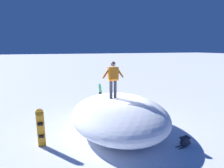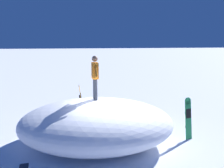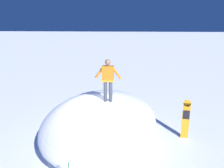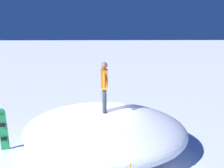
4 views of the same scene
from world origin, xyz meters
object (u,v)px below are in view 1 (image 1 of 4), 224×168
(backpack_near, at_px, (185,142))
(snowboard_primary_upright, at_px, (101,96))
(snowboarder_standing, at_px, (113,77))
(snowboard_secondary_upright, at_px, (41,128))

(backpack_near, bearing_deg, snowboard_primary_upright, -163.92)
(snowboarder_standing, bearing_deg, snowboard_primary_upright, 171.67)
(snowboard_secondary_upright, height_order, backpack_near, snowboard_secondary_upright)
(snowboard_primary_upright, relative_size, snowboard_secondary_upright, 1.02)
(snowboard_primary_upright, height_order, snowboard_secondary_upright, snowboard_primary_upright)
(snowboarder_standing, distance_m, snowboard_primary_upright, 4.01)
(snowboarder_standing, xyz_separation_m, snowboard_secondary_upright, (0.39, -3.13, -1.73))
(snowboard_primary_upright, xyz_separation_m, backpack_near, (5.84, 1.68, -0.65))
(snowboard_secondary_upright, bearing_deg, backpack_near, 70.71)
(snowboard_secondary_upright, xyz_separation_m, backpack_near, (1.87, 5.33, -0.64))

